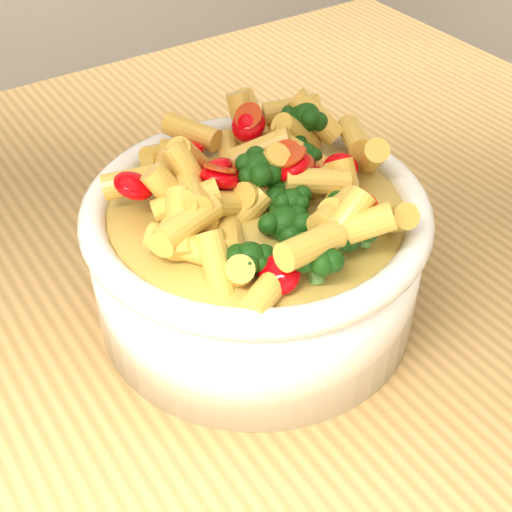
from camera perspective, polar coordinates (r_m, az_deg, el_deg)
table at (r=0.66m, az=-9.87°, el=-9.46°), size 1.20×0.80×0.90m
serving_bowl at (r=0.53m, az=0.00°, el=0.11°), size 0.25×0.25×0.11m
pasta_salad at (r=0.49m, az=0.00°, el=6.10°), size 0.20×0.20×0.04m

